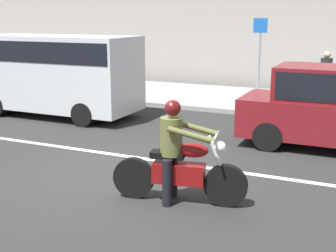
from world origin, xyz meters
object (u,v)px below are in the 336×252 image
object	(u,v)px
street_sign_post	(259,52)
parked_van_silver	(55,70)
parked_hatchback_maroon	(332,107)
motorcycle_with_rider_olive	(178,161)
pedestrian_bystander	(326,75)

from	to	relation	value
street_sign_post	parked_van_silver	bearing A→B (deg)	-143.41
parked_hatchback_maroon	street_sign_post	xyz separation A→B (m)	(-2.58, 4.05, 0.82)
motorcycle_with_rider_olive	parked_van_silver	distance (m)	7.27
parked_van_silver	street_sign_post	distance (m)	6.30
street_sign_post	pedestrian_bystander	bearing A→B (deg)	-2.62
parked_hatchback_maroon	pedestrian_bystander	distance (m)	3.99
motorcycle_with_rider_olive	street_sign_post	bearing A→B (deg)	94.88
motorcycle_with_rider_olive	parked_van_silver	xyz separation A→B (m)	(-5.75, 4.41, 0.68)
street_sign_post	pedestrian_bystander	xyz separation A→B (m)	(2.05, -0.09, -0.61)
parked_hatchback_maroon	street_sign_post	size ratio (longest dim) A/B	1.45
parked_hatchback_maroon	motorcycle_with_rider_olive	bearing A→B (deg)	-114.65
parked_van_silver	parked_hatchback_maroon	xyz separation A→B (m)	(7.63, -0.30, -0.41)
motorcycle_with_rider_olive	parked_van_silver	bearing A→B (deg)	142.51
motorcycle_with_rider_olive	street_sign_post	size ratio (longest dim) A/B	0.79
parked_van_silver	parked_hatchback_maroon	size ratio (longest dim) A/B	1.26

